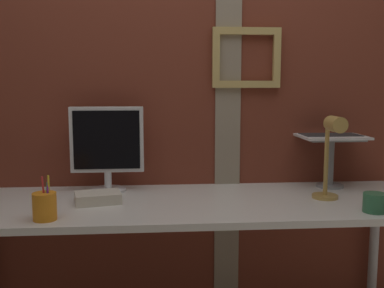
{
  "coord_description": "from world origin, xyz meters",
  "views": [
    {
      "loc": [
        -0.14,
        -2.0,
        1.3
      ],
      "look_at": [
        0.03,
        0.11,
        1.02
      ],
      "focal_mm": 42.18,
      "sensor_mm": 36.0,
      "label": 1
    }
  ],
  "objects_px": {
    "monitor": "(107,144)",
    "laptop": "(326,125)",
    "desk_lamp": "(331,148)",
    "pen_cup": "(45,206)",
    "coffee_mug": "(375,203)"
  },
  "relations": [
    {
      "from": "coffee_mug",
      "to": "laptop",
      "type": "bearing_deg",
      "value": 90.95
    },
    {
      "from": "desk_lamp",
      "to": "pen_cup",
      "type": "height_order",
      "value": "desk_lamp"
    },
    {
      "from": "desk_lamp",
      "to": "pen_cup",
      "type": "xyz_separation_m",
      "value": [
        -1.23,
        -0.19,
        -0.19
      ]
    },
    {
      "from": "laptop",
      "to": "coffee_mug",
      "type": "xyz_separation_m",
      "value": [
        0.01,
        -0.55,
        -0.28
      ]
    },
    {
      "from": "pen_cup",
      "to": "laptop",
      "type": "bearing_deg",
      "value": 22.17
    },
    {
      "from": "desk_lamp",
      "to": "laptop",
      "type": "bearing_deg",
      "value": 72.53
    },
    {
      "from": "monitor",
      "to": "pen_cup",
      "type": "height_order",
      "value": "monitor"
    },
    {
      "from": "monitor",
      "to": "laptop",
      "type": "relative_size",
      "value": 1.27
    },
    {
      "from": "monitor",
      "to": "laptop",
      "type": "height_order",
      "value": "laptop"
    },
    {
      "from": "laptop",
      "to": "desk_lamp",
      "type": "distance_m",
      "value": 0.38
    },
    {
      "from": "laptop",
      "to": "coffee_mug",
      "type": "height_order",
      "value": "laptop"
    },
    {
      "from": "monitor",
      "to": "desk_lamp",
      "type": "bearing_deg",
      "value": -14.99
    },
    {
      "from": "monitor",
      "to": "coffee_mug",
      "type": "bearing_deg",
      "value": -22.08
    },
    {
      "from": "desk_lamp",
      "to": "pen_cup",
      "type": "relative_size",
      "value": 2.18
    },
    {
      "from": "laptop",
      "to": "coffee_mug",
      "type": "bearing_deg",
      "value": -89.05
    }
  ]
}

